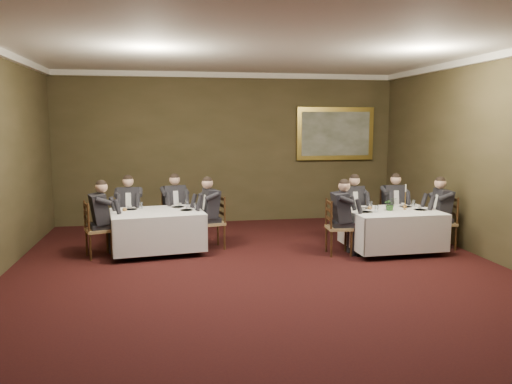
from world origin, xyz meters
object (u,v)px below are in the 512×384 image
object	(u,v)px
chair_main_endright	(442,234)
painting	(335,134)
chair_main_backleft	(351,228)
diner_main_endleft	(339,226)
centerpiece	(390,204)
candlestick	(405,200)
chair_sec_backleft	(130,229)
chair_sec_endright	(213,233)
table_main	(392,227)
diner_main_backright	(393,215)
table_second	(157,228)
diner_main_endright	(442,222)
diner_sec_backleft	(130,218)
diner_sec_backright	(174,216)
chair_main_endleft	(338,239)
diner_main_backleft	(352,217)
chair_main_backright	(392,226)
chair_sec_endleft	(98,241)
diner_sec_endright	(212,221)
chair_sec_backright	(175,227)
diner_sec_endleft	(98,228)

from	to	relation	value
chair_main_endright	painting	xyz separation A→B (m)	(-1.04, 3.25, 1.80)
chair_main_backleft	diner_main_endleft	xyz separation A→B (m)	(-0.56, -0.86, 0.23)
centerpiece	candlestick	world-z (taller)	candlestick
chair_sec_backleft	chair_sec_endright	distance (m)	1.68
table_main	painting	size ratio (longest dim) A/B	0.88
diner_main_backright	candlestick	world-z (taller)	diner_main_backright
diner_main_backright	table_second	bearing A→B (deg)	4.19
diner_main_endright	painting	world-z (taller)	painting
chair_main_backleft	chair_main_endright	distance (m)	1.70
diner_main_endright	diner_sec_backleft	bearing A→B (deg)	83.31
diner_sec_backleft	diner_sec_backright	xyz separation A→B (m)	(0.86, 0.12, 0.00)
table_second	centerpiece	distance (m)	4.27
diner_main_endright	diner_sec_backright	size ratio (longest dim) A/B	1.00
chair_main_backleft	chair_main_endleft	size ratio (longest dim) A/B	1.00
table_main	candlestick	bearing A→B (deg)	8.65
diner_main_backleft	diner_main_backright	distance (m)	0.88
table_main	chair_main_backright	distance (m)	0.96
chair_main_endright	chair_sec_endleft	xyz separation A→B (m)	(-6.29, 0.48, 0.00)
diner_main_backleft	table_main	bearing A→B (deg)	113.13
diner_main_endright	diner_sec_endright	size ratio (longest dim) A/B	1.00
chair_main_endleft	painting	bearing A→B (deg)	167.11
chair_sec_backright	table_main	bearing A→B (deg)	144.53
diner_sec_backright	chair_sec_endleft	world-z (taller)	diner_sec_backright
chair_main_backright	table_second	bearing A→B (deg)	4.34
table_main	candlestick	xyz separation A→B (m)	(0.26, 0.04, 0.49)
diner_main_backright	chair_sec_backright	bearing A→B (deg)	-7.27
chair_main_endright	diner_main_endright	bearing A→B (deg)	90.00
centerpiece	diner_main_backright	bearing A→B (deg)	61.45
chair_sec_endright	diner_sec_endright	distance (m)	0.23
diner_sec_backright	centerpiece	size ratio (longest dim) A/B	5.35
diner_main_endright	diner_sec_endleft	world-z (taller)	same
chair_main_endright	diner_sec_backright	world-z (taller)	diner_sec_backright
diner_sec_backleft	chair_main_endleft	bearing A→B (deg)	158.25
chair_main_backleft	candlestick	world-z (taller)	candlestick
chair_main_backright	chair_sec_backleft	world-z (taller)	same
diner_main_backright	chair_sec_backright	size ratio (longest dim) A/B	1.35
chair_sec_endleft	diner_sec_endleft	world-z (taller)	diner_sec_endleft
diner_main_endleft	candlestick	size ratio (longest dim) A/B	2.77
chair_sec_backright	diner_sec_backleft	bearing A→B (deg)	-5.45
chair_main_backright	diner_sec_endleft	size ratio (longest dim) A/B	0.74
diner_main_backleft	diner_main_endright	distance (m)	1.68
chair_main_backleft	diner_sec_endright	world-z (taller)	diner_sec_endright
diner_sec_endleft	painting	world-z (taller)	painting
chair_sec_backright	diner_main_endright	bearing A→B (deg)	149.04
diner_main_backright	chair_sec_endleft	distance (m)	5.68
diner_sec_backleft	chair_sec_backright	world-z (taller)	diner_sec_backleft
diner_main_backleft	chair_sec_endleft	distance (m)	4.80
table_second	chair_sec_backright	xyz separation A→B (m)	(0.32, 0.89, -0.17)
diner_main_backright	diner_sec_backleft	world-z (taller)	same
table_main	diner_sec_endleft	distance (m)	5.27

